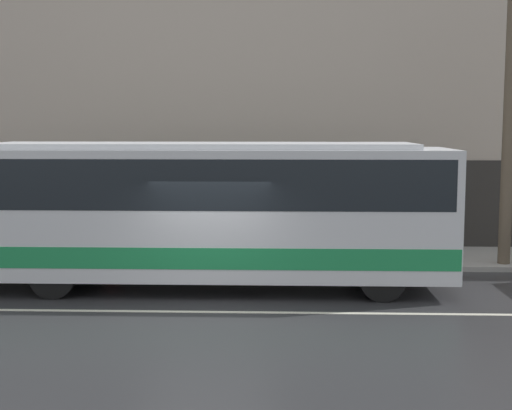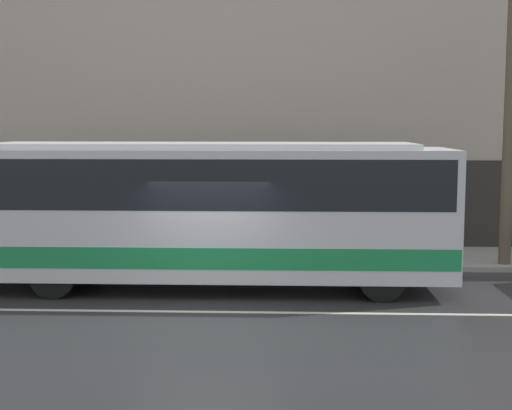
{
  "view_description": "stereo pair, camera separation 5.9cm",
  "coord_description": "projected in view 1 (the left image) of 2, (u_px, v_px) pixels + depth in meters",
  "views": [
    {
      "loc": [
        1.46,
        -13.58,
        3.68
      ],
      "look_at": [
        0.9,
        2.07,
        1.88
      ],
      "focal_mm": 50.0,
      "sensor_mm": 36.0,
      "label": 1
    },
    {
      "loc": [
        1.52,
        -13.58,
        3.68
      ],
      "look_at": [
        0.9,
        2.07,
        1.88
      ],
      "focal_mm": 50.0,
      "sensor_mm": 36.0,
      "label": 2
    }
  ],
  "objects": [
    {
      "name": "sidewalk",
      "position": [
        228.0,
        257.0,
        19.41
      ],
      "size": [
        60.0,
        3.01,
        0.13
      ],
      "color": "#A09E99",
      "rests_on": "ground_plane"
    },
    {
      "name": "pedestrian_waiting",
      "position": [
        111.0,
        232.0,
        18.53
      ],
      "size": [
        0.36,
        0.36,
        1.61
      ],
      "color": "maroon",
      "rests_on": "sidewalk"
    },
    {
      "name": "transit_bus",
      "position": [
        203.0,
        207.0,
        15.81
      ],
      "size": [
        10.92,
        2.52,
        3.25
      ],
      "color": "silver",
      "rests_on": "ground_plane"
    },
    {
      "name": "ground_plane",
      "position": [
        207.0,
        312.0,
        13.95
      ],
      "size": [
        60.0,
        60.0,
        0.0
      ],
      "primitive_type": "plane",
      "color": "#2D2D30"
    },
    {
      "name": "utility_pole_near",
      "position": [
        509.0,
        129.0,
        17.76
      ],
      "size": [
        0.31,
        0.31,
        6.81
      ],
      "color": "brown",
      "rests_on": "sidewalk"
    },
    {
      "name": "building_facade",
      "position": [
        231.0,
        75.0,
        20.48
      ],
      "size": [
        60.0,
        0.35,
        10.51
      ],
      "color": "#B7A899",
      "rests_on": "ground_plane"
    },
    {
      "name": "lane_stripe",
      "position": [
        207.0,
        312.0,
        13.95
      ],
      "size": [
        54.0,
        0.14,
        0.01
      ],
      "color": "beige",
      "rests_on": "ground_plane"
    }
  ]
}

